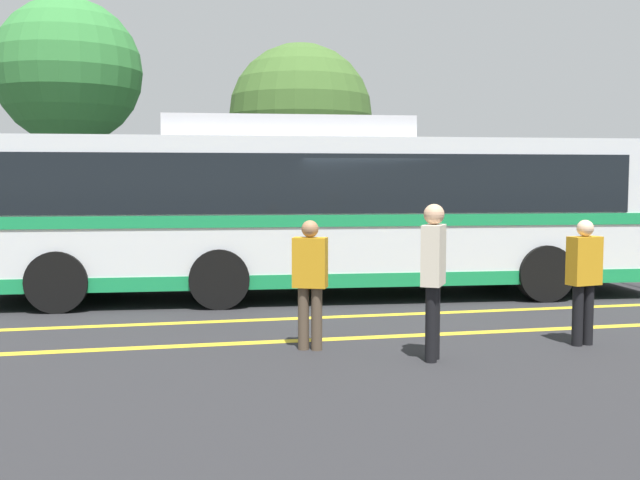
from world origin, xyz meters
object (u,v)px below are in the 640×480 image
Objects in this scene: transit_bus at (319,207)px; pedestrian_0 at (584,275)px; tree_1 at (68,72)px; tree_0 at (301,116)px; parked_car_1 at (62,247)px; pedestrian_1 at (310,277)px; pedestrian_2 at (433,271)px; parked_car_2 at (353,236)px.

pedestrian_0 is at bearing 31.57° from transit_bus.
tree_0 is at bearing -6.04° from tree_1.
transit_bus reaches higher than parked_car_1.
pedestrian_0 is 0.27× the size of tree_0.
pedestrian_1 is 0.23× the size of tree_1.
transit_bus is 5.46m from pedestrian_0.
pedestrian_0 is at bearing -60.12° from tree_1.
tree_0 reaches higher than pedestrian_2.
parked_car_1 is 10.08m from pedestrian_2.
tree_0 is 0.84× the size of tree_1.
tree_1 reaches higher than parked_car_2.
pedestrian_2 is at bearing 169.78° from pedestrian_1.
tree_0 reaches higher than parked_car_1.
pedestrian_1 is at bearing -18.60° from pedestrian_0.
pedestrian_1 is 0.88× the size of pedestrian_2.
tree_1 reaches higher than transit_bus.
parked_car_1 is 0.67× the size of tree_1.
pedestrian_0 is 16.15m from tree_1.
pedestrian_2 is at bearing -93.90° from tree_0.
parked_car_1 is 6.90m from tree_1.
tree_1 is (-6.47, 0.68, 1.15)m from tree_0.
tree_1 is (-6.94, 4.88, 4.35)m from parked_car_2.
pedestrian_1 is (-3.51, 0.48, 0.01)m from pedestrian_0.
parked_car_2 is 0.59× the size of tree_1.
pedestrian_2 reaches higher than pedestrian_1.
transit_bus is 4.51m from pedestrian_1.
parked_car_1 is 8.69m from pedestrian_1.
pedestrian_0 is (7.42, -8.24, 0.22)m from parked_car_1.
pedestrian_0 is 0.23× the size of tree_1.
transit_bus is 7.86× the size of pedestrian_0.
parked_car_2 is 2.29× the size of pedestrian_2.
tree_1 reaches higher than pedestrian_2.
parked_car_1 is 2.94× the size of pedestrian_0.
tree_1 reaches higher than pedestrian_0.
transit_bus is at bearing -80.40° from pedestrian_1.
pedestrian_1 is 14.35m from tree_1.
tree_0 is at bearing 9.81° from parked_car_2.
parked_car_2 is 9.12m from pedestrian_2.
tree_1 is at bearing -144.22° from transit_bus.
parked_car_1 is 8.33m from tree_0.
transit_bus is at bearing -98.28° from tree_0.
transit_bus is at bearing 51.66° from parked_car_1.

